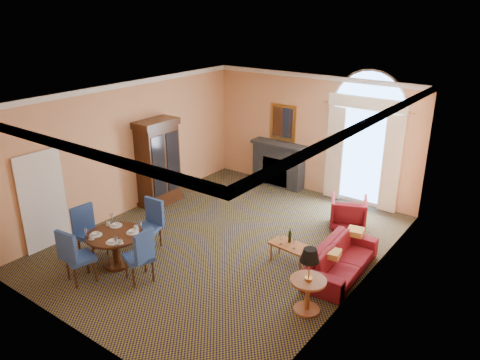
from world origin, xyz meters
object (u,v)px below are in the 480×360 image
Objects in this scene: sofa at (341,259)px; side_table at (309,274)px; dining_table at (115,242)px; armchair at (348,212)px; coffee_table at (290,245)px; armoire at (158,164)px.

side_table is (0.05, -1.44, 0.43)m from sofa.
dining_table is 1.36× the size of armchair.
dining_table is at bearing -136.33° from coffee_table.
armchair is 2.19m from coffee_table.
side_table reaches higher than sofa.
side_table reaches higher than armchair.
side_table is (0.78, -3.36, 0.36)m from armchair.
sofa is at bearing -3.66° from armoire.
coffee_table is (-1.01, -0.25, 0.08)m from sofa.
sofa is (5.27, -0.34, -0.77)m from armoire.
armoire is 4.86m from armchair.
dining_table is 3.89m from side_table.
coffee_table is 0.71× the size of side_table.
armoire reaches higher than dining_table.
sofa is at bearing 87.26° from armchair.
side_table is at bearing 178.88° from sofa.
sofa is 1.75× the size of side_table.
dining_table is at bearing -165.85° from side_table.
side_table is at bearing 79.56° from armchair.
dining_table is at bearing -60.34° from armoire.
dining_table is 3.45m from coffee_table.
armchair is 0.97× the size of coffee_table.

